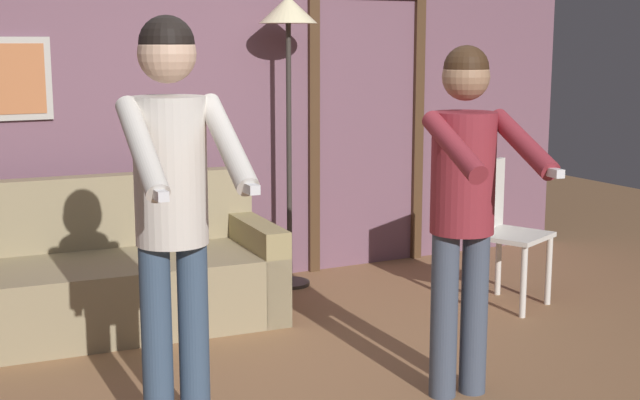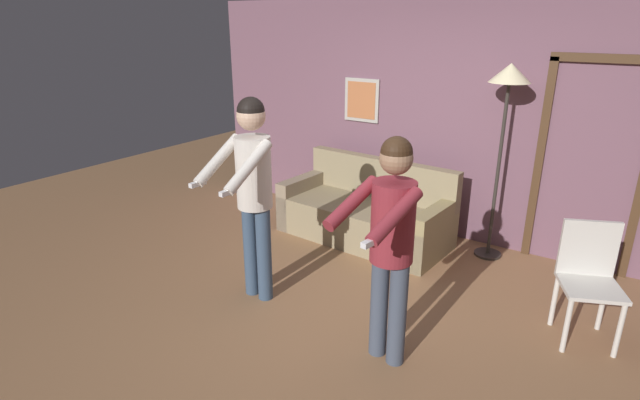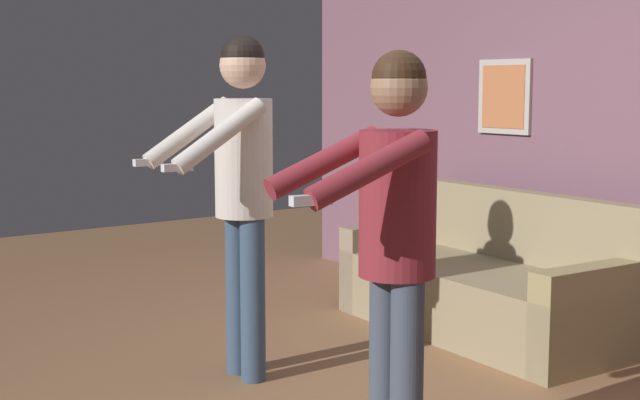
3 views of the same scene
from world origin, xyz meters
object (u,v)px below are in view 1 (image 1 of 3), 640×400
Objects in this scene: torchiere_lamp at (288,37)px; person_standing_left at (172,188)px; couch at (116,280)px; dining_chair_distant at (500,224)px; person_standing_right at (465,190)px.

torchiere_lamp is 2.57m from person_standing_left.
couch is 2.10× the size of dining_chair_distant.
person_standing_left is at bearing 173.79° from person_standing_right.
person_standing_right is 1.80× the size of dining_chair_distant.
torchiere_lamp is 1.19× the size of person_standing_right.
person_standing_right reaches higher than dining_chair_distant.
person_standing_right is 1.68m from dining_chair_distant.
torchiere_lamp reaches higher than dining_chair_distant.
dining_chair_distant is (2.49, 0.99, -0.57)m from person_standing_left.
dining_chair_distant is at bearing 21.72° from person_standing_left.
person_standing_right is at bearing -6.21° from person_standing_left.
person_standing_right is (-0.12, -2.16, -0.70)m from torchiere_lamp.
person_standing_left is (-0.17, -1.68, 0.82)m from couch.
torchiere_lamp is 2.28m from person_standing_right.
couch is 1.97m from torchiere_lamp.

